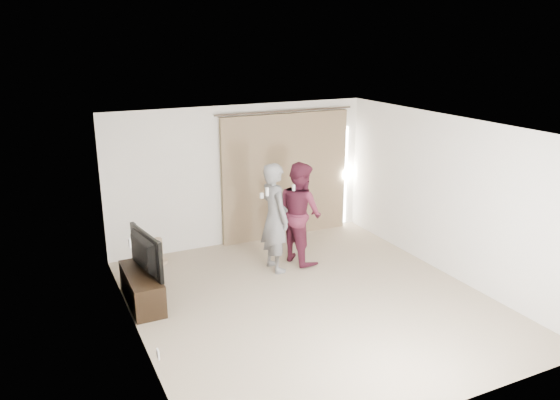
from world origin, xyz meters
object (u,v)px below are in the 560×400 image
(tv_console, at_px, (142,288))
(tv, at_px, (139,254))
(person_man, at_px, (275,217))
(person_woman, at_px, (300,212))

(tv_console, distance_m, tv, 0.55)
(person_man, relative_size, person_woman, 1.04)
(tv, distance_m, person_man, 2.30)
(tv_console, relative_size, person_woman, 0.70)
(tv_console, xyz_separation_m, tv, (0.00, 0.00, 0.55))
(tv_console, xyz_separation_m, person_man, (2.28, 0.26, 0.68))
(tv, relative_size, person_man, 0.58)
(person_man, bearing_deg, tv, -173.43)
(tv, bearing_deg, person_woman, -91.25)
(tv_console, bearing_deg, person_woman, 8.28)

